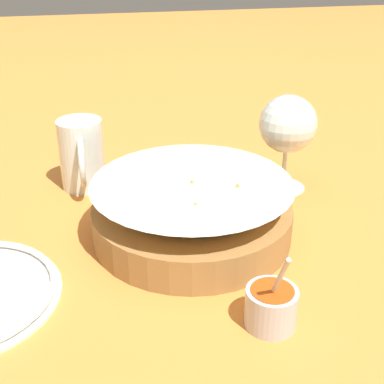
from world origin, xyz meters
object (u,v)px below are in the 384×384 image
(beer_mug, at_px, (82,157))
(wine_glass, at_px, (288,127))
(sauce_cup, at_px, (271,305))
(food_basket, at_px, (192,212))

(beer_mug, bearing_deg, wine_glass, 78.04)
(wine_glass, bearing_deg, beer_mug, -101.96)
(sauce_cup, bearing_deg, food_basket, -166.50)
(food_basket, height_order, beer_mug, beer_mug)
(food_basket, bearing_deg, sauce_cup, 13.50)
(sauce_cup, xyz_separation_m, beer_mug, (-0.38, -0.19, 0.03))
(wine_glass, xyz_separation_m, beer_mug, (-0.07, -0.31, -0.05))
(sauce_cup, distance_m, beer_mug, 0.42)
(sauce_cup, bearing_deg, wine_glass, 157.70)
(food_basket, bearing_deg, wine_glass, 123.76)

